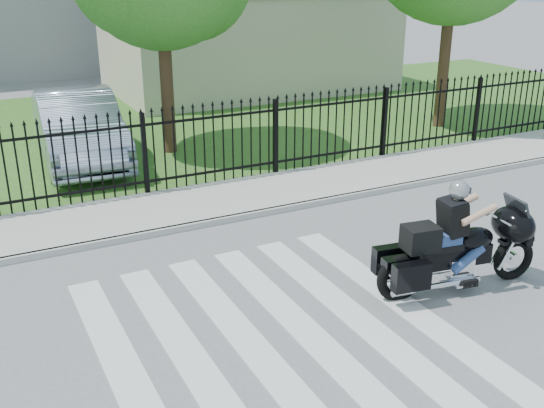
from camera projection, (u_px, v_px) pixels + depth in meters
name	position (u px, v px, depth m)	size (l,w,h in m)	color
ground	(281.00, 340.00, 8.33)	(120.00, 120.00, 0.00)	slate
crosswalk	(281.00, 339.00, 8.33)	(5.00, 5.50, 0.01)	silver
sidewalk	(163.00, 210.00, 12.47)	(40.00, 2.00, 0.12)	#ADAAA3
curb	(179.00, 228.00, 11.63)	(40.00, 0.12, 0.12)	#ADAAA3
grass_strip	(88.00, 132.00, 18.31)	(40.00, 12.00, 0.02)	#295F20
iron_fence	(145.00, 156.00, 13.00)	(26.00, 0.04, 1.80)	black
building_low	(249.00, 42.00, 23.97)	(10.00, 6.00, 3.50)	beige
motorcycle_rider	(456.00, 245.00, 9.36)	(2.68, 1.11, 1.78)	black
parked_car	(79.00, 127.00, 15.39)	(1.78, 5.12, 1.69)	#8D99B1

